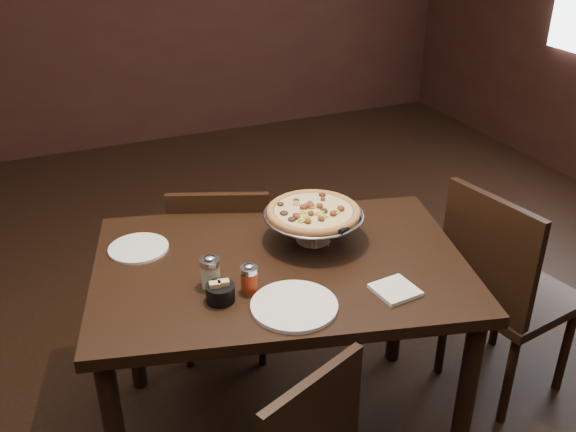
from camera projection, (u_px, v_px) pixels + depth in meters
name	position (u px, v px, depth m)	size (l,w,h in m)	color
room	(292.00, 94.00, 1.95)	(6.04, 7.04, 2.84)	black
dining_table	(281.00, 287.00, 2.28)	(1.46, 1.15, 0.80)	black
pizza_stand	(313.00, 212.00, 2.30)	(0.36, 0.36, 0.15)	silver
parmesan_shaker	(210.00, 272.00, 2.07)	(0.07, 0.07, 0.11)	beige
pepper_flake_shaker	(249.00, 278.00, 2.05)	(0.06, 0.06, 0.10)	maroon
packet_caddy	(220.00, 292.00, 2.01)	(0.09, 0.09, 0.07)	black
napkin_stack	(395.00, 290.00, 2.06)	(0.13, 0.13, 0.01)	white
plate_left	(139.00, 248.00, 2.30)	(0.21, 0.21, 0.01)	white
plate_near	(294.00, 306.00, 1.99)	(0.27, 0.27, 0.01)	white
serving_spatula	(350.00, 226.00, 2.21)	(0.17, 0.17, 0.03)	silver
chair_far	(223.00, 264.00, 2.82)	(0.53, 0.53, 0.88)	black
chair_side	(502.00, 287.00, 2.59)	(0.51, 0.51, 0.95)	black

